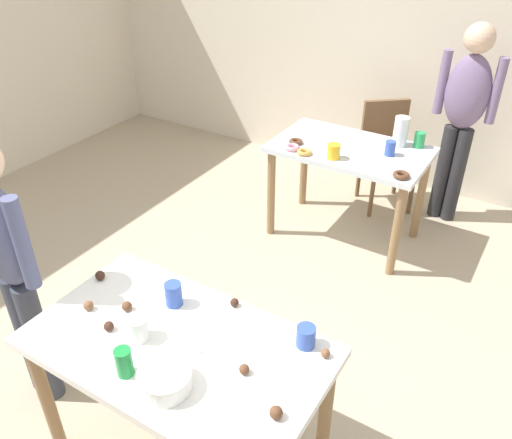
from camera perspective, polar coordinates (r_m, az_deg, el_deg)
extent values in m
plane|color=tan|center=(2.89, -8.14, -21.42)|extent=(6.40, 6.40, 0.00)
cube|color=beige|center=(4.70, 17.00, 18.71)|extent=(6.40, 0.10, 2.60)
cube|color=white|center=(2.22, -8.66, -13.59)|extent=(1.24, 0.71, 0.04)
cylinder|color=olive|center=(2.69, -21.91, -17.65)|extent=(0.06, 0.06, 0.71)
cylinder|color=olive|center=(2.92, -13.02, -10.77)|extent=(0.06, 0.06, 0.71)
cylinder|color=olive|center=(2.48, 7.54, -20.38)|extent=(0.06, 0.06, 0.71)
cube|color=silver|center=(3.83, 10.24, 7.49)|extent=(1.10, 0.66, 0.04)
cylinder|color=olive|center=(3.97, 1.66, 2.86)|extent=(0.06, 0.06, 0.71)
cylinder|color=olive|center=(3.65, 15.06, -1.25)|extent=(0.06, 0.06, 0.71)
cylinder|color=olive|center=(4.39, 5.27, 5.84)|extent=(0.06, 0.06, 0.71)
cylinder|color=olive|center=(4.11, 17.50, 2.37)|extent=(0.06, 0.06, 0.71)
cube|color=brown|center=(4.45, 14.24, 6.40)|extent=(0.56, 0.56, 0.04)
cube|color=brown|center=(4.51, 13.83, 10.03)|extent=(0.32, 0.27, 0.42)
cylinder|color=brown|center=(4.48, 16.63, 2.94)|extent=(0.04, 0.04, 0.41)
cylinder|color=brown|center=(4.36, 12.53, 2.68)|extent=(0.04, 0.04, 0.41)
cylinder|color=brown|center=(4.75, 15.08, 4.96)|extent=(0.04, 0.04, 0.41)
cylinder|color=brown|center=(4.64, 11.18, 4.76)|extent=(0.04, 0.04, 0.41)
cylinder|color=#383D4C|center=(3.00, -23.62, -11.35)|extent=(0.11, 0.11, 0.75)
cylinder|color=#383D4C|center=(2.92, -22.51, -12.39)|extent=(0.11, 0.11, 0.75)
ellipsoid|color=#4C5175|center=(2.59, -26.05, -1.60)|extent=(0.34, 0.24, 0.53)
cylinder|color=#4C5175|center=(2.42, -24.16, -2.45)|extent=(0.08, 0.08, 0.45)
cylinder|color=#28282D|center=(4.43, 21.02, 4.46)|extent=(0.11, 0.11, 0.78)
cylinder|color=#28282D|center=(4.45, 19.67, 4.86)|extent=(0.11, 0.11, 0.78)
ellipsoid|color=slate|center=(4.19, 22.09, 12.74)|extent=(0.32, 0.20, 0.55)
sphere|color=beige|center=(4.09, 23.23, 17.74)|extent=(0.21, 0.21, 0.21)
cylinder|color=slate|center=(4.15, 24.77, 12.58)|extent=(0.07, 0.07, 0.47)
cylinder|color=slate|center=(4.22, 19.68, 13.92)|extent=(0.07, 0.07, 0.47)
cylinder|color=white|center=(2.04, -9.90, -16.85)|extent=(0.20, 0.20, 0.08)
cylinder|color=#198438|center=(2.10, -14.20, -14.85)|extent=(0.07, 0.07, 0.12)
cube|color=silver|center=(2.20, -7.78, -13.32)|extent=(0.17, 0.02, 0.01)
cylinder|color=white|center=(2.23, -12.76, -11.47)|extent=(0.09, 0.09, 0.11)
cylinder|color=#3351B2|center=(2.16, 5.46, -12.59)|extent=(0.08, 0.08, 0.09)
cylinder|color=#3351B2|center=(2.35, -8.99, -8.05)|extent=(0.08, 0.08, 0.11)
sphere|color=brown|center=(2.14, 7.59, -14.26)|extent=(0.04, 0.04, 0.04)
sphere|color=#3D2319|center=(2.58, -16.65, -5.87)|extent=(0.05, 0.05, 0.05)
sphere|color=brown|center=(2.43, -17.82, -8.93)|extent=(0.04, 0.04, 0.04)
sphere|color=brown|center=(2.07, -1.29, -16.02)|extent=(0.04, 0.04, 0.04)
sphere|color=brown|center=(1.94, 2.21, -20.30)|extent=(0.05, 0.05, 0.05)
sphere|color=brown|center=(2.38, -13.90, -9.18)|extent=(0.04, 0.04, 0.04)
sphere|color=#3D2319|center=(2.34, -2.37, -9.03)|extent=(0.04, 0.04, 0.04)
sphere|color=#3D2319|center=(2.31, -15.77, -11.14)|extent=(0.04, 0.04, 0.04)
cylinder|color=white|center=(3.89, 15.51, 9.24)|extent=(0.10, 0.10, 0.21)
cylinder|color=yellow|center=(3.62, 8.49, 7.37)|extent=(0.09, 0.09, 0.10)
cylinder|color=#3351B2|center=(3.74, 14.43, 7.54)|extent=(0.07, 0.07, 0.10)
cylinder|color=green|center=(3.92, 17.39, 8.31)|extent=(0.07, 0.07, 0.11)
torus|color=gold|center=(3.67, 5.28, 7.33)|extent=(0.10, 0.10, 0.03)
torus|color=pink|center=(3.73, 3.97, 7.85)|extent=(0.11, 0.11, 0.03)
torus|color=brown|center=(3.83, 4.37, 8.47)|extent=(0.10, 0.10, 0.03)
torus|color=brown|center=(3.47, 15.57, 4.68)|extent=(0.11, 0.11, 0.03)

